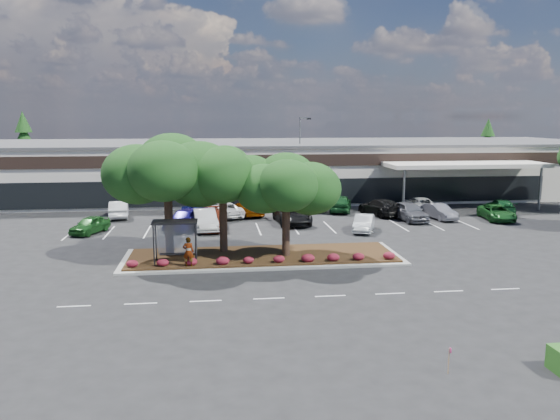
{
  "coord_description": "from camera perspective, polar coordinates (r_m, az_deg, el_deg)",
  "views": [
    {
      "loc": [
        -5.06,
        -30.52,
        9.16
      ],
      "look_at": [
        -0.44,
        7.42,
        2.6
      ],
      "focal_mm": 35.0,
      "sensor_mm": 36.0,
      "label": 1
    }
  ],
  "objects": [
    {
      "name": "car_16",
      "position": [
        54.93,
        14.39,
        0.58
      ],
      "size": [
        2.54,
        5.16,
        1.41
      ],
      "primitive_type": "imported",
      "rotation": [
        0.0,
        0.0,
        3.1
      ],
      "color": "silver",
      "rests_on": "ground"
    },
    {
      "name": "ground",
      "position": [
        32.27,
        2.38,
        -6.76
      ],
      "size": [
        160.0,
        160.0,
        0.0
      ],
      "primitive_type": "plane",
      "color": "black",
      "rests_on": "ground"
    },
    {
      "name": "island_tree_east",
      "position": [
        34.98,
        0.63,
        0.45
      ],
      "size": [
        5.8,
        5.8,
        6.5
      ],
      "primitive_type": null,
      "color": "#123C13",
      "rests_on": "landscape_island"
    },
    {
      "name": "lane_markings",
      "position": [
        42.24,
        -0.09,
        -2.78
      ],
      "size": [
        33.12,
        20.06,
        0.01
      ],
      "color": "silver",
      "rests_on": "ground"
    },
    {
      "name": "car_3",
      "position": [
        45.35,
        -7.05,
        -1.0
      ],
      "size": [
        2.25,
        5.36,
        1.54
      ],
      "primitive_type": "imported",
      "rotation": [
        0.0,
        0.0,
        -0.02
      ],
      "color": "maroon",
      "rests_on": "ground"
    },
    {
      "name": "car_5",
      "position": [
        44.55,
        8.75,
        -1.36
      ],
      "size": [
        2.8,
        4.31,
        1.34
      ],
      "primitive_type": "imported",
      "rotation": [
        0.0,
        0.0,
        -0.37
      ],
      "color": "#AAB0B6",
      "rests_on": "ground"
    },
    {
      "name": "island_tree_mid",
      "position": [
        36.11,
        -5.99,
        1.34
      ],
      "size": [
        6.6,
        6.6,
        7.32
      ],
      "primitive_type": null,
      "color": "#123C13",
      "rests_on": "landscape_island"
    },
    {
      "name": "car_10",
      "position": [
        50.85,
        -8.78,
        0.08
      ],
      "size": [
        3.25,
        4.62,
        1.46
      ],
      "primitive_type": "imported",
      "rotation": [
        0.0,
        0.0,
        3.54
      ],
      "color": "navy",
      "rests_on": "ground"
    },
    {
      "name": "survey_stake",
      "position": [
        21.17,
        17.27,
        -14.47
      ],
      "size": [
        0.07,
        0.14,
        0.99
      ],
      "color": "#9A7350",
      "rests_on": "ground"
    },
    {
      "name": "bus_shelter",
      "position": [
        34.25,
        -10.89,
        -1.98
      ],
      "size": [
        2.75,
        1.55,
        2.59
      ],
      "color": "black",
      "rests_on": "landscape_island"
    },
    {
      "name": "island_tree_west",
      "position": [
        35.49,
        -11.63,
        1.51
      ],
      "size": [
        7.2,
        7.2,
        7.89
      ],
      "primitive_type": null,
      "color": "#123C13",
      "rests_on": "landscape_island"
    },
    {
      "name": "car_9",
      "position": [
        52.16,
        -16.49,
        0.08
      ],
      "size": [
        2.24,
        4.86,
        1.54
      ],
      "primitive_type": "imported",
      "rotation": [
        0.0,
        0.0,
        3.27
      ],
      "color": "silver",
      "rests_on": "ground"
    },
    {
      "name": "person_waiting",
      "position": [
        33.24,
        -9.55,
        -4.32
      ],
      "size": [
        0.69,
        0.49,
        1.81
      ],
      "primitive_type": "imported",
      "rotation": [
        0.0,
        0.0,
        3.05
      ],
      "color": "#594C47",
      "rests_on": "landscape_island"
    },
    {
      "name": "car_4",
      "position": [
        47.21,
        1.28,
        -0.47
      ],
      "size": [
        3.01,
        5.89,
        1.59
      ],
      "primitive_type": "imported",
      "rotation": [
        0.0,
        0.0,
        0.06
      ],
      "color": "black",
      "rests_on": "ground"
    },
    {
      "name": "car_13",
      "position": [
        53.46,
        6.35,
        0.71
      ],
      "size": [
        3.2,
        5.2,
        1.65
      ],
      "primitive_type": "imported",
      "rotation": [
        0.0,
        0.0,
        2.86
      ],
      "color": "#15461E",
      "rests_on": "ground"
    },
    {
      "name": "car_15",
      "position": [
        52.02,
        10.43,
        0.3
      ],
      "size": [
        3.59,
        5.77,
        1.56
      ],
      "primitive_type": "imported",
      "rotation": [
        0.0,
        0.0,
        3.42
      ],
      "color": "black",
      "rests_on": "ground"
    },
    {
      "name": "light_pole",
      "position": [
        59.49,
        2.19,
        4.79
      ],
      "size": [
        1.43,
        0.5,
        9.15
      ],
      "rotation": [
        0.0,
        0.0,
        -0.09
      ],
      "color": "#989994",
      "rests_on": "ground"
    },
    {
      "name": "car_14",
      "position": [
        54.27,
        3.69,
        0.9
      ],
      "size": [
        2.54,
        5.3,
        1.68
      ],
      "primitive_type": "imported",
      "rotation": [
        0.0,
        0.0,
        2.99
      ],
      "color": "silver",
      "rests_on": "ground"
    },
    {
      "name": "car_0",
      "position": [
        45.85,
        -19.25,
        -1.48
      ],
      "size": [
        2.97,
        4.28,
        1.35
      ],
      "primitive_type": "imported",
      "rotation": [
        0.0,
        0.0,
        -0.39
      ],
      "color": "#1B541D",
      "rests_on": "ground"
    },
    {
      "name": "conifer_north_west",
      "position": [
        80.59,
        -25.1,
        5.87
      ],
      "size": [
        4.4,
        4.4,
        10.0
      ],
      "primitive_type": "cone",
      "color": "#123C13",
      "rests_on": "ground"
    },
    {
      "name": "conifer_north_east",
      "position": [
        84.27,
        20.8,
        5.94
      ],
      "size": [
        3.96,
        3.96,
        9.0
      ],
      "primitive_type": "cone",
      "color": "#123C13",
      "rests_on": "ground"
    },
    {
      "name": "car_8",
      "position": [
        52.55,
        21.71,
        -0.26
      ],
      "size": [
        2.9,
        5.1,
        1.34
      ],
      "primitive_type": "imported",
      "rotation": [
        0.0,
        0.0,
        -0.14
      ],
      "color": "#1C5720",
      "rests_on": "ground"
    },
    {
      "name": "car_1",
      "position": [
        45.63,
        -9.86,
        -0.89
      ],
      "size": [
        3.95,
        5.42,
        1.71
      ],
      "primitive_type": "imported",
      "rotation": [
        0.0,
        0.0,
        -0.43
      ],
      "color": "#120E5D",
      "rests_on": "ground"
    },
    {
      "name": "retail_store",
      "position": [
        64.91,
        -2.4,
        4.42
      ],
      "size": [
        80.4,
        25.2,
        6.25
      ],
      "color": "silver",
      "rests_on": "ground"
    },
    {
      "name": "shrub_row",
      "position": [
        33.7,
        -1.51,
        -5.14
      ],
      "size": [
        17.0,
        0.8,
        0.5
      ],
      "primitive_type": null,
      "color": "maroon",
      "rests_on": "landscape_island"
    },
    {
      "name": "car_17",
      "position": [
        56.51,
        22.08,
        0.37
      ],
      "size": [
        2.86,
        4.89,
        1.33
      ],
      "primitive_type": "imported",
      "rotation": [
        0.0,
        0.0,
        2.91
      ],
      "color": "#124621",
      "rests_on": "ground"
    },
    {
      "name": "car_11",
      "position": [
        50.35,
        -6.03,
        0.03
      ],
      "size": [
        4.24,
        5.7,
        1.44
      ],
      "primitive_type": "imported",
      "rotation": [
        0.0,
        0.0,
        3.55
      ],
      "color": "silver",
      "rests_on": "ground"
    },
    {
      "name": "landscape_island",
      "position": [
        35.82,
        -1.83,
        -4.88
      ],
      "size": [
        18.0,
        6.0,
        0.26
      ],
      "color": "#989994",
      "rests_on": "ground"
    },
    {
      "name": "car_6",
      "position": [
        49.91,
        13.36,
        -0.13
      ],
      "size": [
        2.54,
        5.1,
        1.67
      ],
      "primitive_type": "imported",
      "rotation": [
        0.0,
        0.0,
        0.12
      ],
      "color": "#57595F",
      "rests_on": "ground"
    },
    {
      "name": "car_7",
      "position": [
        51.35,
        16.27,
        -0.15
      ],
      "size": [
        2.23,
        4.37,
        1.37
      ],
      "primitive_type": "imported",
      "rotation": [
        0.0,
        0.0,
        0.2
      ],
      "color": "#585860",
      "rests_on": "ground"
    },
    {
      "name": "car_2",
      "position": [
        45.04,
        -7.86,
        -1.02
      ],
      "size": [
        2.32,
        5.17,
        1.65
      ],
      "primitive_type": "imported",
      "rotation": [
        0.0,
        0.0,
        0.12
      ],
      "color": "silver",
      "rests_on": "ground"
    },
    {
      "name": "car_12",
      "position": [
        51.36,
        -3.27,
        0.3
      ],
      "size": [
        2.94,
        5.49,
        1.51
      ],
      "primitive_type": "imported",
      "rotation": [
        0.0,
        0.0,
        3.3
      ],
      "color": "#7A3304",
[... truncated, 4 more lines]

